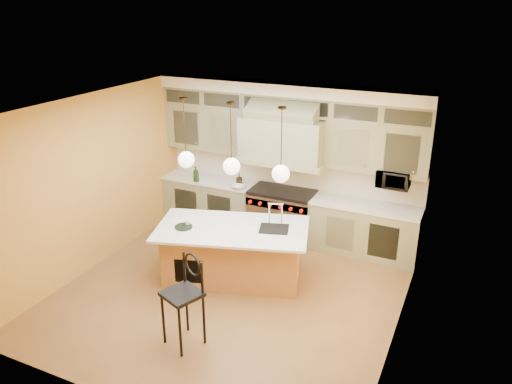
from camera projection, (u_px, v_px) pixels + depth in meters
The scene contains 18 objects.
floor at pixel (230, 293), 7.76m from camera, with size 5.00×5.00×0.00m, color brown.
ceiling at pixel (226, 108), 6.69m from camera, with size 5.00×5.00×0.00m, color white.
wall_back at pixel (290, 160), 9.34m from camera, with size 5.00×5.00×0.00m, color #B37F31.
wall_front at pixel (115, 295), 5.11m from camera, with size 5.00×5.00×0.00m, color #B37F31.
wall_left at pixel (94, 182), 8.20m from camera, with size 5.00×5.00×0.00m, color #B37F31.
wall_right at pixel (405, 241), 6.25m from camera, with size 5.00×5.00×0.00m, color #B37F31.
back_cabinetry at pixel (285, 165), 9.12m from camera, with size 5.00×0.77×2.90m.
range at pixel (282, 214), 9.39m from camera, with size 1.20×0.74×0.96m.
kitchen_island at pixel (233, 252), 8.03m from camera, with size 2.63×1.89×1.35m.
counter_stool at pixel (184, 295), 6.41m from camera, with size 0.58×0.58×1.27m.
microwave at pixel (393, 179), 8.37m from camera, with size 0.54×0.37×0.30m, color black.
oil_bottle_a at pixel (196, 174), 9.66m from camera, with size 0.12×0.12×0.30m, color black.
oil_bottle_b at pixel (239, 179), 9.55m from camera, with size 0.09×0.09×0.20m, color black.
fruit_bowl at pixel (238, 187), 9.35m from camera, with size 0.25×0.25×0.06m, color silver.
cup at pixel (187, 223), 7.88m from camera, with size 0.10×0.10×0.09m, color white.
pendant_left at pixel (186, 158), 7.80m from camera, with size 0.26×0.26×1.11m.
pendant_center at pixel (232, 164), 7.49m from camera, with size 0.26×0.26×1.11m.
pendant_right at pixel (281, 172), 7.18m from camera, with size 0.26×0.26×1.11m.
Camera 1 is at (3.15, -5.86, 4.31)m, focal length 35.00 mm.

